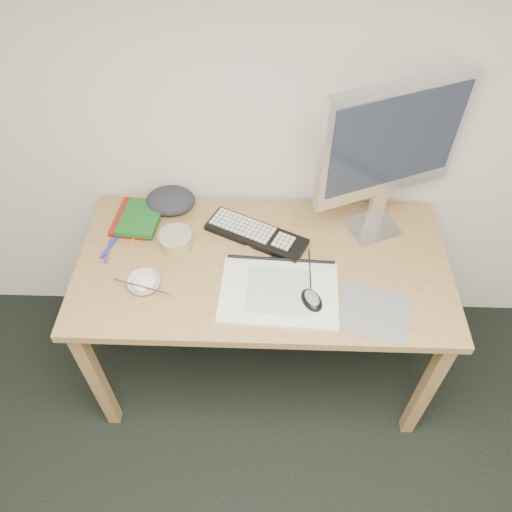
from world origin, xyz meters
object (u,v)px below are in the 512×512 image
at_px(desk, 263,276).
at_px(monitor, 392,145).
at_px(sketchpad, 279,291).
at_px(keyboard, 256,235).
at_px(rice_bowl, 144,283).

height_order(desk, monitor, monitor).
xyz_separation_m(sketchpad, keyboard, (-0.09, 0.27, 0.01)).
bearing_deg(keyboard, monitor, 33.84).
xyz_separation_m(desk, keyboard, (-0.03, 0.13, 0.09)).
bearing_deg(sketchpad, rice_bowl, -178.46).
relative_size(desk, keyboard, 3.48).
xyz_separation_m(desk, sketchpad, (0.06, -0.14, 0.09)).
bearing_deg(desk, sketchpad, -66.56).
distance_m(keyboard, rice_bowl, 0.47).
bearing_deg(rice_bowl, keyboard, 33.60).
relative_size(desk, rice_bowl, 11.96).
xyz_separation_m(desk, rice_bowl, (-0.42, -0.13, 0.10)).
relative_size(desk, monitor, 2.20).
relative_size(monitor, rice_bowl, 5.44).
relative_size(sketchpad, keyboard, 1.04).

